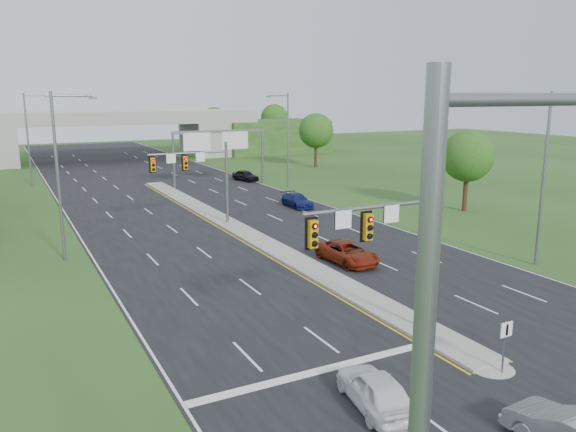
# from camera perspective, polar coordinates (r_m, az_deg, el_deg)

# --- Properties ---
(ground) EXTENTS (240.00, 240.00, 0.00)m
(ground) POSITION_cam_1_polar(r_m,az_deg,el_deg) (27.25, 13.73, -11.40)
(ground) COLOR #274518
(ground) RESTS_ON ground
(road) EXTENTS (24.00, 160.00, 0.02)m
(road) POSITION_cam_1_polar(r_m,az_deg,el_deg) (57.19, -9.78, 1.19)
(road) COLOR black
(road) RESTS_ON ground
(median) EXTENTS (2.00, 54.00, 0.16)m
(median) POSITION_cam_1_polar(r_m,az_deg,el_deg) (46.11, -5.24, -1.21)
(median) COLOR gray
(median) RESTS_ON road
(median_nose) EXTENTS (2.00, 2.00, 0.16)m
(median_nose) POSITION_cam_1_polar(r_m,az_deg,el_deg) (24.65, 20.01, -14.18)
(median_nose) COLOR gray
(median_nose) RESTS_ON road
(lane_markings) EXTENTS (23.72, 160.00, 0.01)m
(lane_markings) POSITION_cam_1_polar(r_m,az_deg,el_deg) (51.33, -8.36, -0.00)
(lane_markings) COLOR gold
(lane_markings) RESTS_ON road
(signal_mast_near) EXTENTS (6.62, 0.60, 7.00)m
(signal_mast_near) POSITION_cam_1_polar(r_m,az_deg,el_deg) (24.29, 10.36, -2.36)
(signal_mast_near) COLOR slate
(signal_mast_near) RESTS_ON ground
(signal_mast_far) EXTENTS (6.62, 0.60, 7.00)m
(signal_mast_far) POSITION_cam_1_polar(r_m,az_deg,el_deg) (46.29, -8.86, 4.57)
(signal_mast_far) COLOR slate
(signal_mast_far) RESTS_ON ground
(keep_right_sign) EXTENTS (0.60, 0.13, 2.20)m
(keep_right_sign) POSITION_cam_1_polar(r_m,az_deg,el_deg) (23.76, 21.20, -11.54)
(keep_right_sign) COLOR slate
(keep_right_sign) RESTS_ON ground
(sign_gantry) EXTENTS (11.58, 0.44, 6.67)m
(sign_gantry) POSITION_cam_1_polar(r_m,az_deg,el_deg) (67.95, -7.10, 7.44)
(sign_gantry) COLOR slate
(sign_gantry) RESTS_ON ground
(overpass) EXTENTS (80.00, 14.00, 8.10)m
(overpass) POSITION_cam_1_polar(r_m,az_deg,el_deg) (100.29, -17.78, 7.50)
(overpass) COLOR gray
(overpass) RESTS_ON ground
(lightpole_l_mid) EXTENTS (2.85, 0.25, 11.00)m
(lightpole_l_mid) POSITION_cam_1_polar(r_m,az_deg,el_deg) (39.05, -22.10, 4.47)
(lightpole_l_mid) COLOR slate
(lightpole_l_mid) RESTS_ON ground
(lightpole_l_far) EXTENTS (2.85, 0.25, 11.00)m
(lightpole_l_far) POSITION_cam_1_polar(r_m,az_deg,el_deg) (73.85, -24.79, 7.47)
(lightpole_l_far) COLOR slate
(lightpole_l_far) RESTS_ON ground
(lightpole_r_near) EXTENTS (2.85, 0.25, 11.00)m
(lightpole_r_near) POSITION_cam_1_polar(r_m,az_deg,el_deg) (38.50, 24.40, 4.18)
(lightpole_r_near) COLOR slate
(lightpole_r_near) RESTS_ON ground
(lightpole_r_far) EXTENTS (2.85, 0.25, 11.00)m
(lightpole_r_far) POSITION_cam_1_polar(r_m,az_deg,el_deg) (66.04, -0.17, 8.15)
(lightpole_r_far) COLOR slate
(lightpole_r_far) RESTS_ON ground
(tree_r_near) EXTENTS (4.80, 4.80, 7.60)m
(tree_r_near) POSITION_cam_1_polar(r_m,az_deg,el_deg) (54.99, 17.79, 5.80)
(tree_r_near) COLOR #382316
(tree_r_near) RESTS_ON ground
(tree_r_mid) EXTENTS (5.20, 5.20, 8.12)m
(tree_r_mid) POSITION_cam_1_polar(r_m,az_deg,el_deg) (85.30, 2.86, 8.64)
(tree_r_mid) COLOR #382316
(tree_r_mid) RESTS_ON ground
(tree_back_c) EXTENTS (5.60, 5.60, 8.32)m
(tree_back_c) POSITION_cam_1_polar(r_m,az_deg,el_deg) (119.88, -7.51, 9.58)
(tree_back_c) COLOR #382316
(tree_back_c) RESTS_ON ground
(tree_back_d) EXTENTS (6.00, 6.00, 8.85)m
(tree_back_d) POSITION_cam_1_polar(r_m,az_deg,el_deg) (125.32, -1.40, 9.93)
(tree_back_d) COLOR #382316
(tree_back_d) RESTS_ON ground
(car_white) EXTENTS (2.26, 4.22, 1.36)m
(car_white) POSITION_cam_1_polar(r_m,az_deg,el_deg) (20.68, 8.90, -17.02)
(car_white) COLOR silver
(car_white) RESTS_ON road
(car_far_a) EXTENTS (2.51, 5.04, 1.37)m
(car_far_a) POSITION_cam_1_polar(r_m,az_deg,el_deg) (36.83, 6.04, -3.70)
(car_far_a) COLOR maroon
(car_far_a) RESTS_ON road
(car_far_b) EXTENTS (1.90, 4.48, 1.29)m
(car_far_b) POSITION_cam_1_polar(r_m,az_deg,el_deg) (54.88, 0.94, 1.60)
(car_far_b) COLOR #0E1756
(car_far_b) RESTS_ON road
(car_far_c) EXTENTS (2.60, 4.33, 1.38)m
(car_far_c) POSITION_cam_1_polar(r_m,az_deg,el_deg) (71.94, -4.35, 4.13)
(car_far_c) COLOR black
(car_far_c) RESTS_ON road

